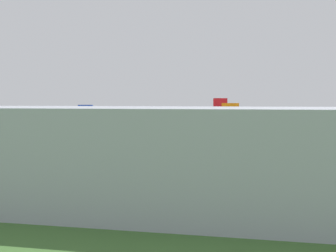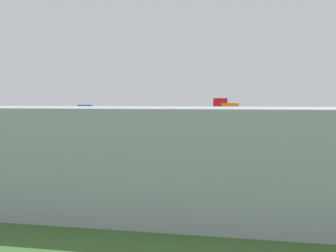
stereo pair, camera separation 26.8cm
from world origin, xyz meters
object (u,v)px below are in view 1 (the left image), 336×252
Objects in this scene: service_truck_baggage at (306,141)px; traffic_cone_orange at (207,130)px; airliner_parked_near at (296,139)px; terminal_building at (116,156)px; service_car_followme at (206,142)px; airliner_main at (169,126)px; airliner_parked_mid at (34,136)px; no_stopping_sign at (221,127)px.

service_truck_baggage reaches higher than traffic_cone_orange.
terminal_building is at bearing 68.55° from airliner_parked_near.
airliner_parked_near is 33.12m from service_car_followme.
airliner_main reaches higher than service_car_followme.
airliner_parked_mid is at bearing -53.40° from terminal_building.
airliner_parked_near is at bearing 113.54° from traffic_cone_orange.
airliner_main is at bearing -122.05° from airliner_parked_mid.
airliner_parked_mid is 84.96× the size of traffic_cone_orange.
airliner_main is 9.03× the size of service_truck_baggage.
traffic_cone_orange is at bearing -115.34° from airliner_parked_mid.
airliner_main reaches higher than traffic_cone_orange.
service_car_followme is (32.82, 5.45, -0.56)m from service_truck_baggage.
service_truck_baggage is (-4.67, -22.62, -2.47)m from airliner_parked_near.
traffic_cone_orange is at bearing -66.46° from airliner_parked_near.
traffic_cone_orange is (41.37, -61.61, -1.13)m from service_truck_baggage.
airliner_parked_near is at bearing -176.33° from airliner_parked_mid.
airliner_parked_mid is 10.53× the size of service_car_followme.
traffic_cone_orange is (-42.28, -89.29, -3.45)m from airliner_parked_mid.
no_stopping_sign is at bearing -110.59° from airliner_main.
terminal_building is (28.62, 72.85, 3.38)m from airliner_parked_near.
no_stopping_sign is at bearing -88.23° from service_car_followme.
airliner_parked_mid is 107.09m from no_stopping_sign.
airliner_parked_near is 91.94m from traffic_cone_orange.
airliner_parked_mid is 17.28× the size of no_stopping_sign.
airliner_parked_mid reaches higher than no_stopping_sign.
service_truck_baggage is (-33.29, -95.47, -5.85)m from terminal_building.
no_stopping_sign is (-48.57, -95.42, -2.12)m from airliner_parked_mid.
traffic_cone_orange is at bearing 44.30° from no_stopping_sign.
terminal_building is (-18.56, 118.57, 2.90)m from airliner_main.
terminal_building is at bearing 89.70° from service_car_followme.
airliner_main is at bearing 74.77° from traffic_cone_orange.
terminal_building reaches higher than traffic_cone_orange.
airliner_parked_near reaches higher than traffic_cone_orange.
terminal_building reaches higher than service_truck_baggage.
airliner_parked_mid is 7.79× the size of service_truck_baggage.
airliner_parked_mid is 98.85m from traffic_cone_orange.
service_truck_baggage is 1.35× the size of service_car_followme.
traffic_cone_orange is at bearing -56.12° from service_truck_baggage.
terminal_building is 101.28m from service_truck_baggage.
service_truck_baggage is at bearing -170.58° from service_car_followme.
airliner_parked_near is 10.93× the size of service_car_followme.
airliner_main reaches higher than service_truck_baggage.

